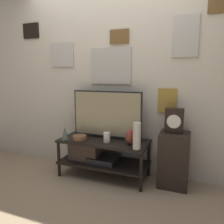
{
  "coord_description": "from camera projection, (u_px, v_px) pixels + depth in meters",
  "views": [
    {
      "loc": [
        1.08,
        -2.22,
        1.33
      ],
      "look_at": [
        0.12,
        0.29,
        0.87
      ],
      "focal_mm": 35.0,
      "sensor_mm": 36.0,
      "label": 1
    }
  ],
  "objects": [
    {
      "name": "ground_plane",
      "position": [
        95.0,
        186.0,
        2.65
      ],
      "size": [
        12.0,
        12.0,
        0.0
      ],
      "primitive_type": "plane",
      "color": "#997F60"
    },
    {
      "name": "side_table",
      "position": [
        174.0,
        159.0,
        2.62
      ],
      "size": [
        0.35,
        0.34,
        0.65
      ],
      "color": "black",
      "rests_on": "ground_plane"
    },
    {
      "name": "television",
      "position": [
        107.0,
        114.0,
        2.87
      ],
      "size": [
        0.95,
        0.05,
        0.63
      ],
      "color": "black",
      "rests_on": "media_console"
    },
    {
      "name": "mantel_clock",
      "position": [
        174.0,
        121.0,
        2.55
      ],
      "size": [
        0.21,
        0.11,
        0.29
      ],
      "color": "black",
      "rests_on": "side_table"
    },
    {
      "name": "vase_wide_bowl",
      "position": [
        80.0,
        138.0,
        2.82
      ],
      "size": [
        0.18,
        0.18,
        0.06
      ],
      "color": "brown",
      "rests_on": "media_console"
    },
    {
      "name": "vase_slim_bronze",
      "position": [
        65.0,
        133.0,
        2.84
      ],
      "size": [
        0.1,
        0.1,
        0.17
      ],
      "color": "#4C5647",
      "rests_on": "media_console"
    },
    {
      "name": "media_console",
      "position": [
        98.0,
        153.0,
        2.89
      ],
      "size": [
        1.16,
        0.49,
        0.49
      ],
      "color": "black",
      "rests_on": "ground_plane"
    },
    {
      "name": "candle_jar",
      "position": [
        107.0,
        137.0,
        2.73
      ],
      "size": [
        0.09,
        0.09,
        0.12
      ],
      "color": "silver",
      "rests_on": "media_console"
    },
    {
      "name": "vase_urn_stoneware",
      "position": [
        130.0,
        137.0,
        2.63
      ],
      "size": [
        0.11,
        0.12,
        0.19
      ],
      "color": "brown",
      "rests_on": "media_console"
    },
    {
      "name": "vase_tall_ceramic",
      "position": [
        137.0,
        136.0,
        2.46
      ],
      "size": [
        0.09,
        0.09,
        0.31
      ],
      "color": "beige",
      "rests_on": "media_console"
    },
    {
      "name": "wall_back",
      "position": [
        112.0,
        73.0,
        2.96
      ],
      "size": [
        6.4,
        0.08,
        2.7
      ],
      "color": "beige",
      "rests_on": "ground_plane"
    }
  ]
}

